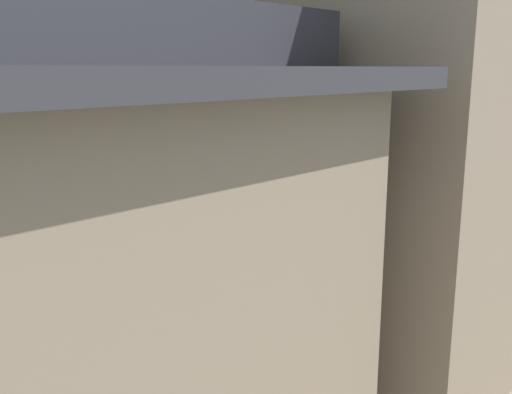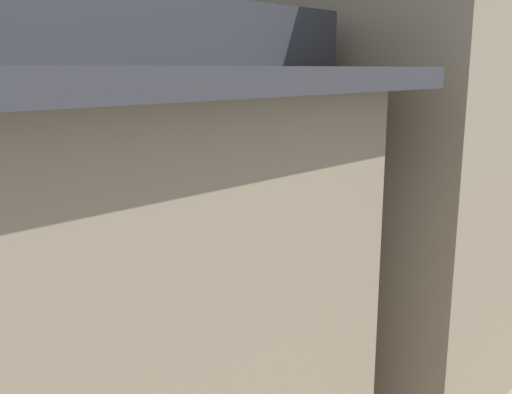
{
  "view_description": "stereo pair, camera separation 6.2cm",
  "coord_description": "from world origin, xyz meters",
  "px_view_note": "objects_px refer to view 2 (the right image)",
  "views": [
    {
      "loc": [
        17.67,
        1.97,
        6.24
      ],
      "look_at": [
        2.39,
        18.6,
        1.25
      ],
      "focal_mm": 41.08,
      "sensor_mm": 36.0,
      "label": 1
    },
    {
      "loc": [
        17.71,
        2.01,
        6.24
      ],
      "look_at": [
        2.39,
        18.6,
        1.25
      ],
      "focal_mm": 41.08,
      "sensor_mm": 36.0,
      "label": 2
    }
  ],
  "objects_px": {
    "boat_midriver_drifting": "(424,205)",
    "boat_midriver_upstream": "(86,324)",
    "boat_moored_far": "(285,166)",
    "boat_moored_nearest": "(326,234)",
    "house_waterfront_second": "(376,128)",
    "boat_upstream_distant": "(488,147)",
    "house_waterfront_tall": "(473,155)"
  },
  "relations": [
    {
      "from": "boat_midriver_upstream",
      "to": "house_waterfront_tall",
      "type": "relative_size",
      "value": 0.69
    },
    {
      "from": "boat_moored_far",
      "to": "boat_midriver_drifting",
      "type": "height_order",
      "value": "boat_midriver_drifting"
    },
    {
      "from": "boat_moored_far",
      "to": "house_waterfront_tall",
      "type": "xyz_separation_m",
      "value": [
        16.91,
        -11.97,
        3.71
      ]
    },
    {
      "from": "boat_moored_far",
      "to": "house_waterfront_second",
      "type": "bearing_deg",
      "value": -46.32
    },
    {
      "from": "boat_moored_far",
      "to": "house_waterfront_second",
      "type": "xyz_separation_m",
      "value": [
        17.65,
        -18.48,
        5.0
      ]
    },
    {
      "from": "boat_moored_nearest",
      "to": "boat_upstream_distant",
      "type": "bearing_deg",
      "value": 100.29
    },
    {
      "from": "boat_midriver_upstream",
      "to": "boat_moored_far",
      "type": "bearing_deg",
      "value": 118.44
    },
    {
      "from": "boat_moored_nearest",
      "to": "boat_midriver_drifting",
      "type": "xyz_separation_m",
      "value": [
        0.3,
        7.11,
        -0.07
      ]
    },
    {
      "from": "boat_midriver_drifting",
      "to": "boat_upstream_distant",
      "type": "xyz_separation_m",
      "value": [
        -5.47,
        21.35,
        0.07
      ]
    },
    {
      "from": "boat_midriver_drifting",
      "to": "house_waterfront_second",
      "type": "xyz_separation_m",
      "value": [
        6.11,
        -14.54,
        5.0
      ]
    },
    {
      "from": "boat_midriver_drifting",
      "to": "house_waterfront_second",
      "type": "bearing_deg",
      "value": -67.19
    },
    {
      "from": "boat_moored_far",
      "to": "boat_upstream_distant",
      "type": "height_order",
      "value": "boat_upstream_distant"
    },
    {
      "from": "boat_moored_far",
      "to": "house_waterfront_second",
      "type": "relative_size",
      "value": 0.44
    },
    {
      "from": "house_waterfront_tall",
      "to": "boat_upstream_distant",
      "type": "bearing_deg",
      "value": 110.26
    },
    {
      "from": "boat_moored_nearest",
      "to": "boat_upstream_distant",
      "type": "relative_size",
      "value": 1.21
    },
    {
      "from": "boat_moored_far",
      "to": "house_waterfront_second",
      "type": "height_order",
      "value": "house_waterfront_second"
    },
    {
      "from": "boat_midriver_drifting",
      "to": "boat_midriver_upstream",
      "type": "distance_m",
      "value": 17.41
    },
    {
      "from": "boat_moored_far",
      "to": "house_waterfront_second",
      "type": "distance_m",
      "value": 26.04
    },
    {
      "from": "house_waterfront_tall",
      "to": "house_waterfront_second",
      "type": "bearing_deg",
      "value": -83.51
    },
    {
      "from": "boat_midriver_drifting",
      "to": "house_waterfront_second",
      "type": "relative_size",
      "value": 0.64
    },
    {
      "from": "boat_moored_far",
      "to": "house_waterfront_tall",
      "type": "height_order",
      "value": "house_waterfront_tall"
    },
    {
      "from": "boat_midriver_upstream",
      "to": "boat_upstream_distant",
      "type": "height_order",
      "value": "boat_upstream_distant"
    },
    {
      "from": "boat_moored_far",
      "to": "boat_midriver_drifting",
      "type": "distance_m",
      "value": 12.19
    },
    {
      "from": "boat_midriver_drifting",
      "to": "house_waterfront_tall",
      "type": "bearing_deg",
      "value": -56.19
    },
    {
      "from": "boat_moored_nearest",
      "to": "boat_midriver_drifting",
      "type": "bearing_deg",
      "value": 87.56
    },
    {
      "from": "boat_upstream_distant",
      "to": "house_waterfront_second",
      "type": "xyz_separation_m",
      "value": [
        11.58,
        -35.89,
        4.93
      ]
    },
    {
      "from": "boat_moored_nearest",
      "to": "house_waterfront_second",
      "type": "relative_size",
      "value": 0.49
    },
    {
      "from": "boat_moored_nearest",
      "to": "boat_moored_far",
      "type": "relative_size",
      "value": 1.1
    },
    {
      "from": "boat_moored_nearest",
      "to": "boat_midriver_drifting",
      "type": "height_order",
      "value": "boat_moored_nearest"
    },
    {
      "from": "boat_midriver_drifting",
      "to": "boat_moored_nearest",
      "type": "bearing_deg",
      "value": -92.44
    },
    {
      "from": "house_waterfront_tall",
      "to": "boat_moored_nearest",
      "type": "bearing_deg",
      "value": 170.89
    },
    {
      "from": "boat_midriver_upstream",
      "to": "boat_upstream_distant",
      "type": "distance_m",
      "value": 39.15
    }
  ]
}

